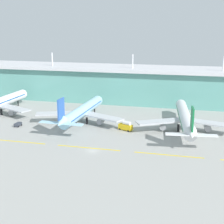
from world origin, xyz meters
TOP-DOWN VIEW (x-y plane):
  - ground_plane at (0.00, 0.00)m, footprint 600.00×600.00m
  - terminal_building at (-0.00, 95.13)m, footprint 288.00×34.00m
  - airliner_near_middle at (-17.56, 38.04)m, footprint 48.77×61.72m
  - airliner_far_middle at (36.14, 37.30)m, footprint 48.47×65.95m
  - taxiway_stripe_mid_west at (-37.00, 3.23)m, footprint 28.00×0.70m
  - taxiway_stripe_centre at (-3.00, 3.23)m, footprint 28.00×0.70m
  - taxiway_stripe_mid_east at (31.00, 3.23)m, footprint 28.00×0.70m
  - pushback_tug at (-47.86, 24.33)m, footprint 2.63×4.47m
  - fuel_truck at (7.69, 30.99)m, footprint 7.64×5.21m

SIDE VIEW (x-z plane):
  - ground_plane at x=0.00m, z-range 0.00..0.00m
  - taxiway_stripe_mid_west at x=-37.00m, z-range 0.00..0.04m
  - taxiway_stripe_centre at x=-3.00m, z-range 0.00..0.04m
  - taxiway_stripe_mid_east at x=31.00m, z-range 0.00..0.04m
  - pushback_tug at x=-47.86m, z-range 0.18..2.03m
  - fuel_truck at x=7.69m, z-range -0.21..4.74m
  - airliner_near_middle at x=-17.56m, z-range -3.00..15.90m
  - airliner_far_middle at x=36.14m, z-range -3.00..15.90m
  - terminal_building at x=0.00m, z-range -4.29..28.17m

